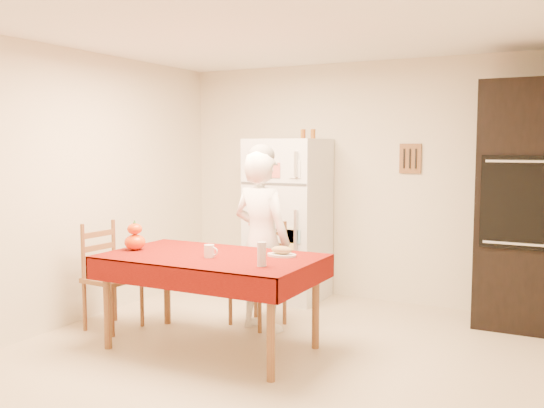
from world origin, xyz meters
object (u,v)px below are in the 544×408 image
Objects in this scene: coffee_mug at (209,251)px; dining_table at (211,264)px; refrigerator at (288,219)px; oven_cabinet at (520,205)px; seated_woman at (262,241)px; wine_glass at (262,254)px; pumpkin_lower at (135,242)px; bread_plate at (282,255)px; chair_far at (262,269)px; chair_left at (108,272)px.

dining_table is at bearing 114.67° from coffee_mug.
oven_cabinet is (2.28, 0.05, 0.25)m from refrigerator.
refrigerator is 1.00× the size of dining_table.
seated_woman is 0.96m from wine_glass.
seated_woman is (-2.01, -1.15, -0.31)m from oven_cabinet.
seated_woman is at bearing -150.20° from oven_cabinet.
dining_table is 0.15m from coffee_mug.
pumpkin_lower is 1.26m from bread_plate.
chair_far is at bearing -78.40° from refrigerator.
chair_left is at bearing 35.22° from seated_woman.
chair_far is 0.94m from coffee_mug.
wine_glass is 0.43m from bread_plate.
refrigerator reaches higher than pumpkin_lower.
oven_cabinet is 3.39m from pumpkin_lower.
chair_left is 9.50× the size of coffee_mug.
refrigerator is at bearing -25.75° from chair_left.
chair_left is 0.56m from pumpkin_lower.
wine_glass reaches higher than dining_table.
seated_woman is 1.09m from pumpkin_lower.
pumpkin_lower is at bearing -106.28° from refrigerator.
chair_left is 3.96× the size of bread_plate.
chair_far is 3.96× the size of bread_plate.
coffee_mug is (-2.07, -1.88, -0.29)m from oven_cabinet.
chair_far is at bearing 50.70° from pumpkin_lower.
refrigerator is 1.76m from dining_table.
pumpkin_lower is 0.99× the size of wine_glass.
refrigerator reaches higher than dining_table.
chair_left reaches higher than pumpkin_lower.
dining_table is 0.57m from bread_plate.
refrigerator is 1.02m from chair_far.
chair_far is at bearing -154.66° from oven_cabinet.
bread_plate is at bearing 32.61° from coffee_mug.
chair_far and chair_left have the same top height.
dining_table is (-2.11, -1.79, -0.41)m from oven_cabinet.
refrigerator is at bearing 73.72° from pumpkin_lower.
pumpkin_lower is at bearing -165.94° from bread_plate.
coffee_mug is 0.74m from pumpkin_lower.
oven_cabinet is at bearing 38.89° from chair_far.
chair_left is (-1.14, 0.05, -0.18)m from dining_table.
coffee_mug is at bearing -75.67° from chair_far.
refrigerator reaches higher than seated_woman.
pumpkin_lower is at bearing 179.90° from coffee_mug.
seated_woman reaches higher than chair_left.
refrigerator is at bearing 110.62° from wine_glass.
dining_table is 0.62m from wine_glass.
dining_table is 17.00× the size of coffee_mug.
oven_cabinet reaches higher than dining_table.
oven_cabinet is 2.32× the size of chair_left.
chair_far is at bearing 118.25° from wine_glass.
pumpkin_lower is (-0.74, 0.00, 0.02)m from coffee_mug.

